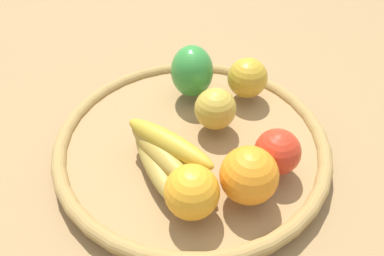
% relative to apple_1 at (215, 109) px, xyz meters
% --- Properties ---
extents(ground_plane, '(2.40, 2.40, 0.00)m').
position_rel_apple_1_xyz_m(ground_plane, '(0.05, -0.02, -0.07)').
color(ground_plane, olive).
rests_on(ground_plane, ground).
extents(basket, '(0.46, 0.46, 0.04)m').
position_rel_apple_1_xyz_m(basket, '(0.05, -0.02, -0.05)').
color(basket, '#9D7748').
rests_on(basket, ground_plane).
extents(apple_1, '(0.09, 0.09, 0.07)m').
position_rel_apple_1_xyz_m(apple_1, '(0.00, 0.00, 0.00)').
color(apple_1, gold).
rests_on(apple_1, basket).
extents(apple_2, '(0.10, 0.10, 0.07)m').
position_rel_apple_1_xyz_m(apple_2, '(0.04, 0.12, -0.00)').
color(apple_2, red).
rests_on(apple_2, basket).
extents(banana_bunch, '(0.12, 0.16, 0.06)m').
position_rel_apple_1_xyz_m(banana_bunch, '(0.13, -0.03, -0.00)').
color(banana_bunch, '#AB8E3B').
rests_on(banana_bunch, basket).
extents(bell_pepper, '(0.11, 0.11, 0.10)m').
position_rel_apple_1_xyz_m(bell_pepper, '(-0.06, -0.08, 0.01)').
color(bell_pepper, '#328635').
rests_on(bell_pepper, basket).
extents(apple_0, '(0.10, 0.10, 0.07)m').
position_rel_apple_1_xyz_m(apple_0, '(-0.10, 0.01, 0.00)').
color(apple_0, gold).
rests_on(apple_0, basket).
extents(orange_0, '(0.09, 0.09, 0.07)m').
position_rel_apple_1_xyz_m(orange_0, '(0.17, 0.05, 0.00)').
color(orange_0, orange).
rests_on(orange_0, basket).
extents(orange_1, '(0.11, 0.11, 0.08)m').
position_rel_apple_1_xyz_m(orange_1, '(0.11, 0.10, 0.01)').
color(orange_1, orange).
rests_on(orange_1, basket).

